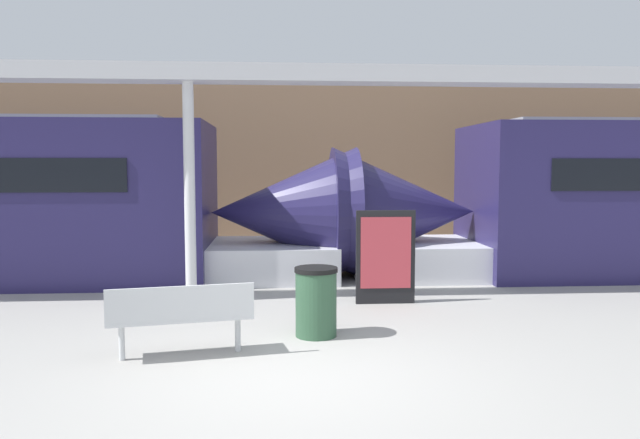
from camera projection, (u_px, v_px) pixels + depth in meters
ground_plane at (299, 375)px, 6.71m from camera, size 60.00×60.00×0.00m
station_wall at (285, 157)px, 16.93m from camera, size 56.00×0.20×5.00m
bench_near at (181, 313)px, 7.30m from camera, size 1.74×0.76×0.88m
trash_bin at (316, 302)px, 8.24m from camera, size 0.57×0.57×0.92m
poster_board at (385, 257)px, 10.17m from camera, size 0.97×0.07×1.54m
support_column_near at (190, 194)px, 10.21m from camera, size 0.18×0.18×3.61m
canopy_beam at (187, 73)px, 10.04m from camera, size 28.00×0.60×0.28m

